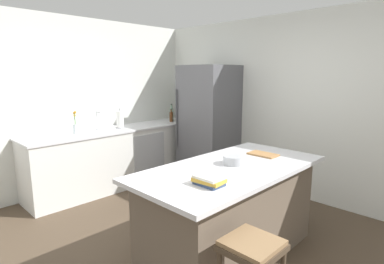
{
  "coord_description": "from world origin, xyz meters",
  "views": [
    {
      "loc": [
        2.13,
        -1.92,
        1.77
      ],
      "look_at": [
        -0.72,
        0.97,
        1.0
      ],
      "focal_mm": 28.86,
      "sensor_mm": 36.0,
      "label": 1
    }
  ],
  "objects_px": {
    "cookbook_stack": "(209,180)",
    "cutting_board": "(263,154)",
    "olive_oil_bottle": "(178,113)",
    "gin_bottle": "(172,114)",
    "sink_faucet": "(98,120)",
    "syrup_bottle": "(171,117)",
    "kitchen_island": "(230,211)",
    "paper_towel_roll": "(120,120)",
    "bar_stool": "(251,259)",
    "whiskey_bottle": "(178,114)",
    "flower_vase": "(75,127)",
    "mixing_bowl": "(234,160)",
    "refrigerator": "(209,124)"
  },
  "relations": [
    {
      "from": "kitchen_island",
      "to": "cookbook_stack",
      "type": "distance_m",
      "value": 0.74
    },
    {
      "from": "sink_faucet",
      "to": "whiskey_bottle",
      "type": "relative_size",
      "value": 0.95
    },
    {
      "from": "sink_faucet",
      "to": "paper_towel_roll",
      "type": "relative_size",
      "value": 0.96
    },
    {
      "from": "syrup_bottle",
      "to": "mixing_bowl",
      "type": "relative_size",
      "value": 1.1
    },
    {
      "from": "mixing_bowl",
      "to": "sink_faucet",
      "type": "bearing_deg",
      "value": -178.74
    },
    {
      "from": "olive_oil_bottle",
      "to": "gin_bottle",
      "type": "distance_m",
      "value": 0.19
    },
    {
      "from": "gin_bottle",
      "to": "cookbook_stack",
      "type": "bearing_deg",
      "value": -36.56
    },
    {
      "from": "bar_stool",
      "to": "flower_vase",
      "type": "relative_size",
      "value": 2.09
    },
    {
      "from": "kitchen_island",
      "to": "paper_towel_roll",
      "type": "xyz_separation_m",
      "value": [
        -2.5,
        0.37,
        0.59
      ]
    },
    {
      "from": "refrigerator",
      "to": "syrup_bottle",
      "type": "height_order",
      "value": "refrigerator"
    },
    {
      "from": "kitchen_island",
      "to": "olive_oil_bottle",
      "type": "bearing_deg",
      "value": 146.91
    },
    {
      "from": "olive_oil_bottle",
      "to": "gin_bottle",
      "type": "height_order",
      "value": "olive_oil_bottle"
    },
    {
      "from": "flower_vase",
      "to": "paper_towel_roll",
      "type": "bearing_deg",
      "value": 89.03
    },
    {
      "from": "flower_vase",
      "to": "cutting_board",
      "type": "distance_m",
      "value": 2.67
    },
    {
      "from": "sink_faucet",
      "to": "gin_bottle",
      "type": "xyz_separation_m",
      "value": [
        0.03,
        1.47,
        -0.04
      ]
    },
    {
      "from": "kitchen_island",
      "to": "whiskey_bottle",
      "type": "height_order",
      "value": "whiskey_bottle"
    },
    {
      "from": "bar_stool",
      "to": "mixing_bowl",
      "type": "bearing_deg",
      "value": 134.17
    },
    {
      "from": "refrigerator",
      "to": "gin_bottle",
      "type": "bearing_deg",
      "value": -178.91
    },
    {
      "from": "cookbook_stack",
      "to": "cutting_board",
      "type": "distance_m",
      "value": 1.1
    },
    {
      "from": "gin_bottle",
      "to": "mixing_bowl",
      "type": "bearing_deg",
      "value": -29.51
    },
    {
      "from": "mixing_bowl",
      "to": "cutting_board",
      "type": "height_order",
      "value": "mixing_bowl"
    },
    {
      "from": "cutting_board",
      "to": "bar_stool",
      "type": "bearing_deg",
      "value": -60.56
    },
    {
      "from": "paper_towel_roll",
      "to": "gin_bottle",
      "type": "bearing_deg",
      "value": 91.39
    },
    {
      "from": "gin_bottle",
      "to": "cutting_board",
      "type": "xyz_separation_m",
      "value": [
        2.51,
        -0.92,
        -0.12
      ]
    },
    {
      "from": "bar_stool",
      "to": "cutting_board",
      "type": "relative_size",
      "value": 2.27
    },
    {
      "from": "bar_stool",
      "to": "cutting_board",
      "type": "xyz_separation_m",
      "value": [
        -0.69,
        1.23,
        0.35
      ]
    },
    {
      "from": "syrup_bottle",
      "to": "sink_faucet",
      "type": "bearing_deg",
      "value": -95.75
    },
    {
      "from": "gin_bottle",
      "to": "mixing_bowl",
      "type": "height_order",
      "value": "gin_bottle"
    },
    {
      "from": "kitchen_island",
      "to": "gin_bottle",
      "type": "distance_m",
      "value": 2.98
    },
    {
      "from": "sink_faucet",
      "to": "cookbook_stack",
      "type": "bearing_deg",
      "value": -11.14
    },
    {
      "from": "paper_towel_roll",
      "to": "cookbook_stack",
      "type": "distance_m",
      "value": 2.82
    },
    {
      "from": "kitchen_island",
      "to": "refrigerator",
      "type": "bearing_deg",
      "value": 137.3
    },
    {
      "from": "sink_faucet",
      "to": "syrup_bottle",
      "type": "bearing_deg",
      "value": 84.25
    },
    {
      "from": "bar_stool",
      "to": "whiskey_bottle",
      "type": "relative_size",
      "value": 2.2
    },
    {
      "from": "kitchen_island",
      "to": "paper_towel_roll",
      "type": "bearing_deg",
      "value": 171.52
    },
    {
      "from": "syrup_bottle",
      "to": "kitchen_island",
      "type": "bearing_deg",
      "value": -29.66
    },
    {
      "from": "sink_faucet",
      "to": "mixing_bowl",
      "type": "xyz_separation_m",
      "value": [
        2.52,
        0.06,
        -0.13
      ]
    },
    {
      "from": "sink_faucet",
      "to": "cutting_board",
      "type": "relative_size",
      "value": 0.98
    },
    {
      "from": "kitchen_island",
      "to": "syrup_bottle",
      "type": "xyz_separation_m",
      "value": [
        -2.41,
        1.37,
        0.55
      ]
    },
    {
      "from": "refrigerator",
      "to": "olive_oil_bottle",
      "type": "distance_m",
      "value": 0.96
    },
    {
      "from": "flower_vase",
      "to": "whiskey_bottle",
      "type": "distance_m",
      "value": 1.92
    },
    {
      "from": "cookbook_stack",
      "to": "mixing_bowl",
      "type": "bearing_deg",
      "value": 109.34
    },
    {
      "from": "syrup_bottle",
      "to": "cookbook_stack",
      "type": "distance_m",
      "value": 3.21
    },
    {
      "from": "flower_vase",
      "to": "kitchen_island",
      "type": "bearing_deg",
      "value": 8.0
    },
    {
      "from": "cookbook_stack",
      "to": "bar_stool",
      "type": "bearing_deg",
      "value": -15.81
    },
    {
      "from": "olive_oil_bottle",
      "to": "cutting_board",
      "type": "xyz_separation_m",
      "value": [
        2.56,
        -1.11,
        -0.13
      ]
    },
    {
      "from": "paper_towel_roll",
      "to": "mixing_bowl",
      "type": "relative_size",
      "value": 1.48
    },
    {
      "from": "whiskey_bottle",
      "to": "sink_faucet",
      "type": "bearing_deg",
      "value": -94.19
    },
    {
      "from": "bar_stool",
      "to": "flower_vase",
      "type": "bearing_deg",
      "value": 174.41
    },
    {
      "from": "flower_vase",
      "to": "cutting_board",
      "type": "xyz_separation_m",
      "value": [
        2.5,
        0.92,
        -0.11
      ]
    }
  ]
}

